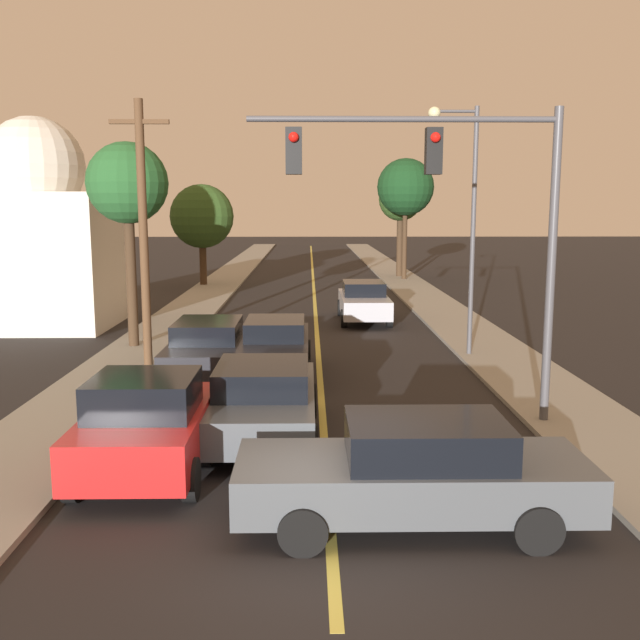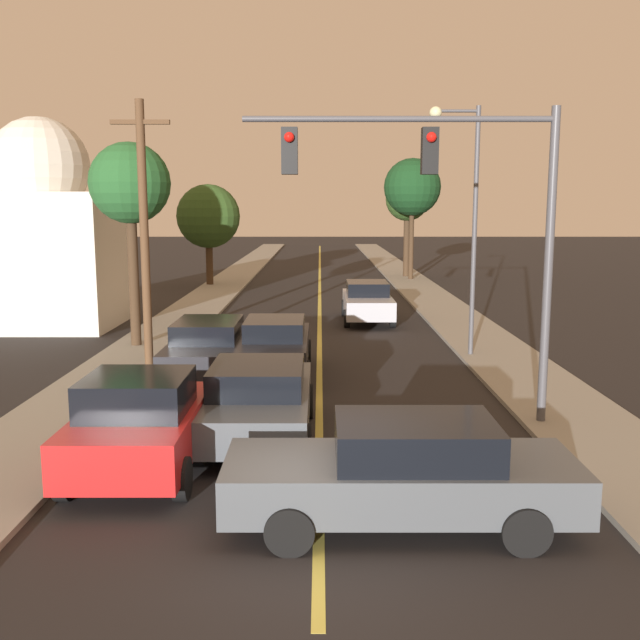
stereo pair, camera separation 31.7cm
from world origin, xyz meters
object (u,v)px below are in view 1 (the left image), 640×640
tree_right_far (400,200)px  utility_pole_left (143,229)px  tree_left_far (202,217)px  car_far_oncoming (364,301)px  tree_right_near (406,188)px  car_outer_lane_second (209,345)px  tree_left_near (127,186)px  traffic_signal_mast (454,197)px  car_crossing_right (415,472)px  streetlamp_right (463,199)px  domed_building_left (39,238)px  car_outer_lane_front (147,425)px  car_near_lane_front (263,400)px  car_near_lane_second (276,346)px

tree_right_far → utility_pole_left: bearing=-111.9°
utility_pole_left → tree_left_far: (-1.48, 20.92, 0.06)m
car_far_oncoming → tree_right_near: 16.84m
tree_left_far → tree_right_near: tree_right_near is taller
car_far_oncoming → car_outer_lane_second: bearing=60.6°
utility_pole_left → tree_right_far: bearing=68.1°
tree_left_near → traffic_signal_mast: bearing=-44.0°
car_outer_lane_second → car_far_oncoming: size_ratio=1.08×
tree_right_far → car_crossing_right: bearing=-96.9°
streetlamp_right → utility_pole_left: (-9.06, -1.39, -0.83)m
traffic_signal_mast → tree_left_far: 27.78m
car_outer_lane_second → car_far_oncoming: bearing=60.6°
domed_building_left → car_outer_lane_front: bearing=-64.5°
car_near_lane_front → car_outer_lane_front: car_outer_lane_front is taller
car_outer_lane_second → tree_right_far: tree_right_far is taller
traffic_signal_mast → tree_left_near: 11.83m
car_outer_lane_front → car_crossing_right: 4.71m
car_near_lane_front → tree_left_near: 11.13m
domed_building_left → car_outer_lane_second: bearing=-47.1°
car_near_lane_front → car_near_lane_second: (-0.00, 5.28, 0.01)m
car_outer_lane_second → traffic_signal_mast: size_ratio=0.80×
car_far_oncoming → tree_right_far: (3.63, 17.47, 4.10)m
traffic_signal_mast → tree_right_near: tree_right_near is taller
car_near_lane_front → domed_building_left: 16.89m
car_near_lane_front → car_crossing_right: size_ratio=0.92×
car_near_lane_second → tree_left_near: tree_left_near is taller
car_near_lane_front → car_near_lane_second: 5.28m
car_outer_lane_front → tree_right_far: (8.56, 33.81, 4.04)m
car_crossing_right → car_near_lane_front: bearing=32.0°
car_outer_lane_second → car_near_lane_front: bearing=-72.4°
car_near_lane_front → car_outer_lane_second: size_ratio=0.90×
car_outer_lane_second → tree_left_far: tree_left_far is taller
car_near_lane_front → domed_building_left: (-9.31, 13.86, 2.52)m
car_outer_lane_front → tree_right_near: bearing=74.9°
utility_pole_left → tree_right_far: utility_pole_left is taller
car_near_lane_second → streetlamp_right: streetlamp_right is taller
car_outer_lane_front → traffic_signal_mast: traffic_signal_mast is taller
tree_right_near → tree_right_far: size_ratio=1.17×
car_far_oncoming → domed_building_left: 12.66m
car_near_lane_front → car_outer_lane_front: 2.56m
car_near_lane_second → tree_left_far: tree_left_far is taller
car_far_oncoming → tree_right_near: size_ratio=0.64×
traffic_signal_mast → tree_left_near: bearing=136.0°
car_near_lane_second → tree_left_far: 22.72m
car_near_lane_front → traffic_signal_mast: bearing=13.2°
car_outer_lane_front → tree_left_far: size_ratio=0.67×
car_outer_lane_second → tree_left_far: (-3.26, 21.36, 3.20)m
car_near_lane_second → utility_pole_left: utility_pole_left is taller
tree_left_near → tree_left_far: 18.14m
traffic_signal_mast → streetlamp_right: streetlamp_right is taller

